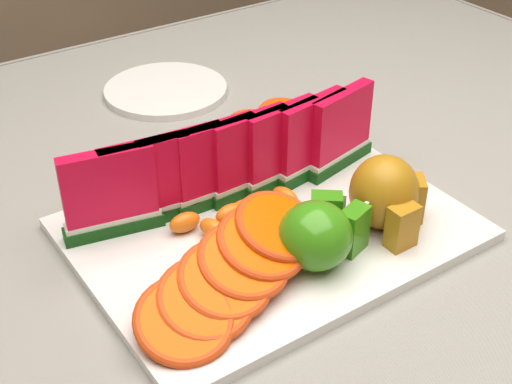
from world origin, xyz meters
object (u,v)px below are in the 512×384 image
object	(u,v)px
platter	(270,229)
apple_cluster	(320,233)
pear_cluster	(387,194)
side_plate	(166,90)

from	to	relation	value
platter	apple_cluster	world-z (taller)	apple_cluster
platter	apple_cluster	size ratio (longest dim) A/B	3.73
platter	apple_cluster	bearing A→B (deg)	-84.69
pear_cluster	side_plate	distance (m)	0.44
side_plate	apple_cluster	bearing A→B (deg)	-98.25
apple_cluster	pear_cluster	bearing A→B (deg)	4.29
pear_cluster	apple_cluster	bearing A→B (deg)	-175.71
apple_cluster	pear_cluster	distance (m)	0.09
platter	pear_cluster	size ratio (longest dim) A/B	4.05
pear_cluster	platter	bearing A→B (deg)	146.41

